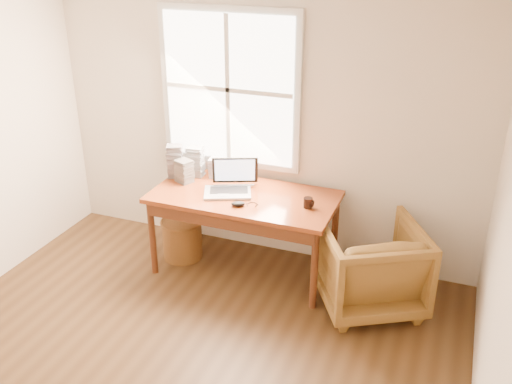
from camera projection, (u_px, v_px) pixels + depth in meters
The scene contains 11 objects.
room_shell at pixel (134, 218), 3.29m from camera, with size 4.04×4.54×2.64m.
desk at pixel (244, 197), 4.92m from camera, with size 1.60×0.80×0.04m, color brown.
armchair at pixel (370, 266), 4.59m from camera, with size 0.78×0.80×0.73m, color brown.
wicker_stool at pixel (182, 239), 5.36m from camera, with size 0.37×0.37×0.37m, color brown.
laptop at pixel (227, 179), 4.87m from camera, with size 0.38×0.40×0.29m, color #A4A7AB, non-canonical shape.
mouse at pixel (238, 204), 4.71m from camera, with size 0.12×0.07×0.04m, color black.
coffee_mug at pixel (308, 203), 4.67m from camera, with size 0.08×0.08×0.09m, color black.
cd_stack_a at pixel (195, 161), 5.24m from camera, with size 0.14×0.12×0.28m, color #B6BDC2.
cd_stack_b at pixel (184, 171), 5.12m from camera, with size 0.14×0.12×0.21m, color #26252A.
cd_stack_c at pixel (175, 161), 5.21m from camera, with size 0.14×0.12×0.31m, color #9494A0.
cd_stack_d at pixel (218, 168), 5.23m from camera, with size 0.15×0.13×0.18m, color silver.
Camera 1 is at (1.68, -2.32, 2.84)m, focal length 40.00 mm.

